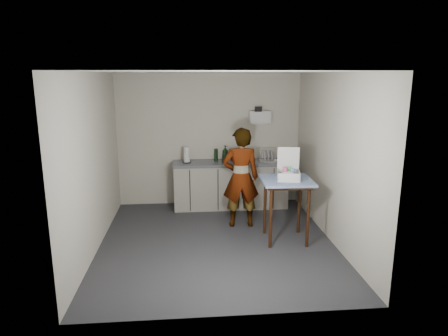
{
  "coord_description": "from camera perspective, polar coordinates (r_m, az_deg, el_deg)",
  "views": [
    {
      "loc": [
        -0.41,
        -5.84,
        2.56
      ],
      "look_at": [
        0.16,
        0.45,
        1.08
      ],
      "focal_mm": 32.0,
      "sensor_mm": 36.0,
      "label": 1
    }
  ],
  "objects": [
    {
      "name": "bakery_box",
      "position": [
        6.18,
        9.17,
        -0.66
      ],
      "size": [
        0.4,
        0.41,
        0.47
      ],
      "rotation": [
        0.0,
        0.0,
        -0.19
      ],
      "color": "white",
      "rests_on": "side_table"
    },
    {
      "name": "wall_back",
      "position": [
        7.94,
        -2.13,
        4.05
      ],
      "size": [
        3.6,
        0.02,
        2.6
      ],
      "primitive_type": "cube",
      "color": "beige",
      "rests_on": "ground"
    },
    {
      "name": "paper_towel",
      "position": [
        7.68,
        -5.36,
        1.83
      ],
      "size": [
        0.17,
        0.17,
        0.31
      ],
      "color": "black",
      "rests_on": "kitchen_counter"
    },
    {
      "name": "soda_can",
      "position": [
        7.79,
        1.24,
        1.43
      ],
      "size": [
        0.07,
        0.07,
        0.13
      ],
      "primitive_type": "cylinder",
      "color": "red",
      "rests_on": "kitchen_counter"
    },
    {
      "name": "side_table",
      "position": [
        6.24,
        8.92,
        -2.74
      ],
      "size": [
        0.8,
        0.8,
        0.99
      ],
      "rotation": [
        0.0,
        0.0,
        -0.04
      ],
      "color": "#321A0B",
      "rests_on": "ground"
    },
    {
      "name": "wall_left",
      "position": [
        6.13,
        -18.05,
        0.67
      ],
      "size": [
        0.02,
        4.0,
        2.6
      ],
      "primitive_type": "cube",
      "color": "beige",
      "rests_on": "ground"
    },
    {
      "name": "wall_shelf",
      "position": [
        7.93,
        5.16,
        7.25
      ],
      "size": [
        0.42,
        0.18,
        0.37
      ],
      "color": "white",
      "rests_on": "ground"
    },
    {
      "name": "dish_rack",
      "position": [
        7.85,
        6.33,
        1.4
      ],
      "size": [
        0.36,
        0.27,
        0.25
      ],
      "color": "silver",
      "rests_on": "kitchen_counter"
    },
    {
      "name": "ceiling",
      "position": [
        5.85,
        -1.17,
        13.53
      ],
      "size": [
        3.6,
        4.0,
        0.01
      ],
      "primitive_type": "cube",
      "color": "white",
      "rests_on": "wall_back"
    },
    {
      "name": "kitchen_counter",
      "position": [
        7.87,
        0.94,
        -2.53
      ],
      "size": [
        2.24,
        0.62,
        0.91
      ],
      "color": "black",
      "rests_on": "ground"
    },
    {
      "name": "dark_bottle",
      "position": [
        7.77,
        -1.14,
        1.87
      ],
      "size": [
        0.07,
        0.07,
        0.25
      ],
      "primitive_type": "cylinder",
      "color": "black",
      "rests_on": "kitchen_counter"
    },
    {
      "name": "wall_right",
      "position": [
        6.36,
        15.18,
        1.3
      ],
      "size": [
        0.02,
        4.0,
        2.6
      ],
      "primitive_type": "cube",
      "color": "beige",
      "rests_on": "ground"
    },
    {
      "name": "soap_bottle",
      "position": [
        7.7,
        0.17,
        2.05
      ],
      "size": [
        0.17,
        0.17,
        0.32
      ],
      "primitive_type": "imported",
      "rotation": [
        0.0,
        0.0,
        0.62
      ],
      "color": "black",
      "rests_on": "kitchen_counter"
    },
    {
      "name": "standing_man",
      "position": [
        6.77,
        2.4,
        -1.39
      ],
      "size": [
        0.63,
        0.42,
        1.71
      ],
      "primitive_type": "imported",
      "rotation": [
        0.0,
        0.0,
        3.13
      ],
      "color": "#B2A593",
      "rests_on": "ground"
    },
    {
      "name": "ground",
      "position": [
        6.39,
        -1.06,
        -10.44
      ],
      "size": [
        4.0,
        4.0,
        0.0
      ],
      "primitive_type": "plane",
      "color": "#2A2A2F",
      "rests_on": "ground"
    }
  ]
}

